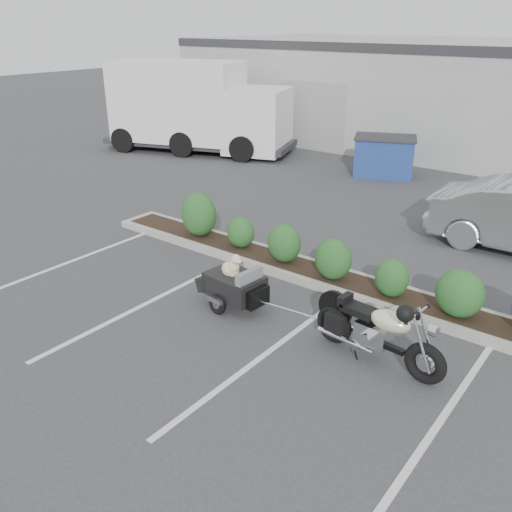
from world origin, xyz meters
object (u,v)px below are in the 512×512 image
Objects in this scene: pet_trailer at (234,284)px; dumpster at (384,156)px; delivery_truck at (198,109)px; motorcycle at (377,332)px.

pet_trailer is 10.07m from dumpster.
delivery_truck is at bearing 141.32° from pet_trailer.
delivery_truck is (-7.34, -1.03, 0.95)m from dumpster.
pet_trailer is 0.23× the size of delivery_truck.
dumpster is 0.30× the size of delivery_truck.
delivery_truck reaches higher than pet_trailer.
motorcycle is 0.29× the size of delivery_truck.
motorcycle is 10.94m from dumpster.
delivery_truck is (-11.96, 8.89, 1.10)m from motorcycle.
dumpster is at bearing 120.32° from motorcycle.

